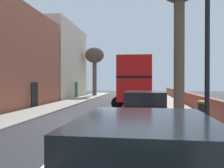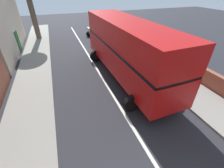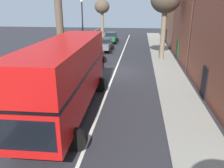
{
  "view_description": "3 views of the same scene",
  "coord_description": "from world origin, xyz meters",
  "px_view_note": "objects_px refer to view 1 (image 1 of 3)",
  "views": [
    {
      "loc": [
        2.48,
        -12.03,
        2.15
      ],
      "look_at": [
        0.15,
        5.07,
        1.98
      ],
      "focal_mm": 36.96,
      "sensor_mm": 36.0,
      "label": 1
    },
    {
      "loc": [
        -2.74,
        0.13,
        5.96
      ],
      "look_at": [
        -0.35,
        6.57,
        1.42
      ],
      "focal_mm": 24.22,
      "sensor_mm": 36.0,
      "label": 2
    },
    {
      "loc": [
        -2.19,
        20.74,
        5.86
      ],
      "look_at": [
        -0.48,
        6.75,
        0.95
      ],
      "focal_mm": 36.55,
      "sensor_mm": 36.0,
      "label": 3
    }
  ],
  "objects_px": {
    "street_tree_left_2": "(95,57)",
    "lamppost_right": "(207,24)",
    "double_decker_bus": "(135,80)",
    "parked_car_silver_right_3": "(144,91)",
    "litter_bin_right": "(204,113)",
    "parked_car_red_right_1": "(144,108)"
  },
  "relations": [
    {
      "from": "double_decker_bus",
      "to": "parked_car_silver_right_3",
      "type": "height_order",
      "value": "double_decker_bus"
    },
    {
      "from": "lamppost_right",
      "to": "litter_bin_right",
      "type": "height_order",
      "value": "lamppost_right"
    },
    {
      "from": "double_decker_bus",
      "to": "parked_car_silver_right_3",
      "type": "relative_size",
      "value": 2.36
    },
    {
      "from": "parked_car_red_right_1",
      "to": "street_tree_left_2",
      "type": "xyz_separation_m",
      "value": [
        -7.29,
        23.59,
        4.83
      ]
    },
    {
      "from": "double_decker_bus",
      "to": "street_tree_left_2",
      "type": "height_order",
      "value": "street_tree_left_2"
    },
    {
      "from": "street_tree_left_2",
      "to": "lamppost_right",
      "type": "xyz_separation_m",
      "value": [
        9.09,
        -26.96,
        -2.0
      ]
    },
    {
      "from": "street_tree_left_2",
      "to": "lamppost_right",
      "type": "height_order",
      "value": "street_tree_left_2"
    },
    {
      "from": "double_decker_bus",
      "to": "litter_bin_right",
      "type": "xyz_separation_m",
      "value": [
        3.6,
        -9.96,
        -1.67
      ]
    },
    {
      "from": "parked_car_silver_right_3",
      "to": "double_decker_bus",
      "type": "bearing_deg",
      "value": -94.5
    },
    {
      "from": "parked_car_red_right_1",
      "to": "lamppost_right",
      "type": "bearing_deg",
      "value": -61.9
    },
    {
      "from": "double_decker_bus",
      "to": "lamppost_right",
      "type": "height_order",
      "value": "lamppost_right"
    },
    {
      "from": "double_decker_bus",
      "to": "lamppost_right",
      "type": "relative_size",
      "value": 1.65
    },
    {
      "from": "parked_car_silver_right_3",
      "to": "lamppost_right",
      "type": "xyz_separation_m",
      "value": [
        1.8,
        -24.55,
        2.91
      ]
    },
    {
      "from": "litter_bin_right",
      "to": "parked_car_silver_right_3",
      "type": "bearing_deg",
      "value": 97.9
    },
    {
      "from": "street_tree_left_2",
      "to": "double_decker_bus",
      "type": "bearing_deg",
      "value": -62.78
    },
    {
      "from": "parked_car_silver_right_3",
      "to": "lamppost_right",
      "type": "distance_m",
      "value": 24.79
    },
    {
      "from": "double_decker_bus",
      "to": "street_tree_left_2",
      "type": "distance_m",
      "value": 14.6
    },
    {
      "from": "double_decker_bus",
      "to": "lamppost_right",
      "type": "xyz_separation_m",
      "value": [
        2.6,
        -14.34,
        1.45
      ]
    },
    {
      "from": "parked_car_red_right_1",
      "to": "parked_car_silver_right_3",
      "type": "height_order",
      "value": "parked_car_red_right_1"
    },
    {
      "from": "parked_car_silver_right_3",
      "to": "lamppost_right",
      "type": "relative_size",
      "value": 0.7
    },
    {
      "from": "double_decker_bus",
      "to": "parked_car_silver_right_3",
      "type": "distance_m",
      "value": 10.34
    },
    {
      "from": "parked_car_red_right_1",
      "to": "double_decker_bus",
      "type": "bearing_deg",
      "value": 94.18
    }
  ]
}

